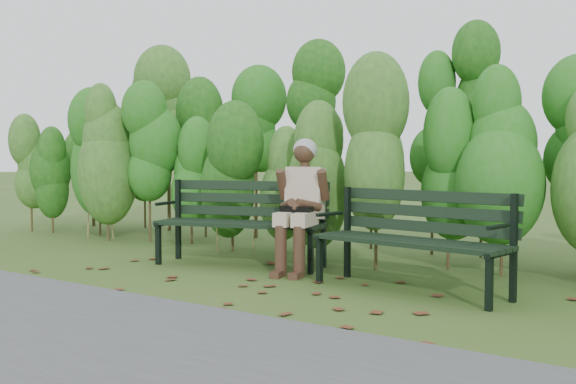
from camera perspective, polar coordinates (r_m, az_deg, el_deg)
The scene contains 7 objects.
ground at distance 5.65m, azimuth -2.07°, elevation -7.78°, with size 80.00×80.00×0.00m, color #375A1D.
footpath at distance 4.16m, azimuth -21.23°, elevation -11.82°, with size 60.00×2.50×0.01m, color #474749.
hedge_band at distance 7.12m, azimuth 7.08°, elevation 4.61°, with size 11.04×1.67×2.42m.
leaf_litter at distance 5.52m, azimuth -1.53°, elevation -7.98°, with size 5.96×2.19×0.01m.
bench_left at distance 6.59m, azimuth -3.80°, elevation -1.98°, with size 1.73×0.94×0.82m.
bench_right at distance 5.40m, azimuth 10.74°, elevation -3.32°, with size 1.64×0.71×0.79m.
seated_woman at distance 6.17m, azimuth 1.09°, elevation -0.42°, with size 0.52×0.76×1.22m.
Camera 1 is at (3.37, -4.40, 1.06)m, focal length 42.00 mm.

